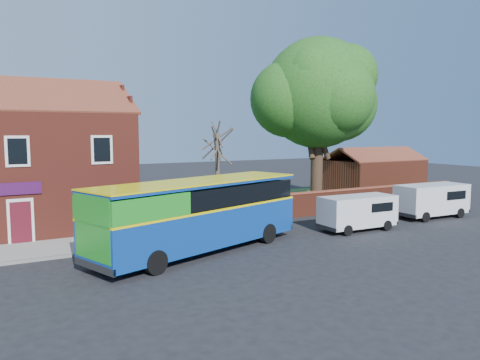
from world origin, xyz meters
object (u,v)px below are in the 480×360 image
van_near (358,211)px  large_tree (317,97)px  bus (193,213)px  van_far (432,199)px

van_near → large_tree: (3.33, 8.02, 6.95)m
van_near → large_tree: bearing=69.0°
large_tree → bus: bearing=-148.7°
bus → large_tree: (13.41, 8.14, 6.16)m
van_far → large_tree: 10.71m
van_near → van_far: size_ratio=0.90×
bus → van_far: bearing=-16.4°
bus → van_near: bus is taller
van_near → large_tree: size_ratio=0.37×
bus → large_tree: size_ratio=0.91×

